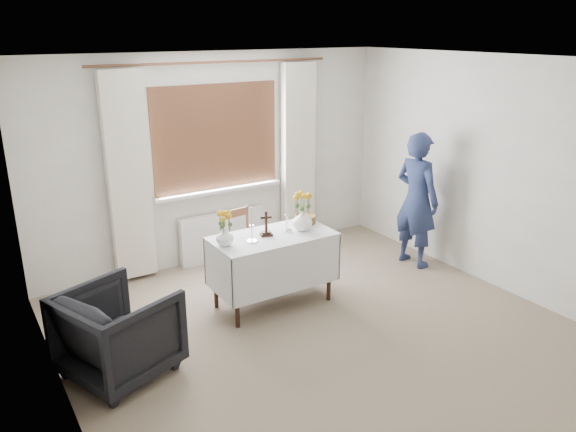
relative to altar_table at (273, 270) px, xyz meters
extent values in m
plane|color=gray|center=(0.08, -1.04, -0.38)|extent=(5.00, 5.00, 0.00)
cube|color=silver|center=(0.00, 0.00, 0.00)|extent=(1.24, 0.64, 0.76)
imported|color=black|center=(-1.70, -0.39, 0.00)|extent=(1.06, 1.05, 0.75)
imported|color=navy|center=(1.99, 0.01, 0.43)|extent=(0.45, 0.63, 1.62)
cube|color=silver|center=(0.08, 1.38, -0.08)|extent=(1.10, 0.10, 0.60)
imported|color=white|center=(-0.52, 0.01, 0.47)|extent=(0.22, 0.22, 0.18)
imported|color=white|center=(0.34, -0.02, 0.49)|extent=(0.23, 0.23, 0.22)
cylinder|color=brown|center=(0.49, 0.14, 0.42)|extent=(0.28, 0.28, 0.09)
camera|label=1|loc=(-2.67, -4.56, 2.38)|focal=35.00mm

